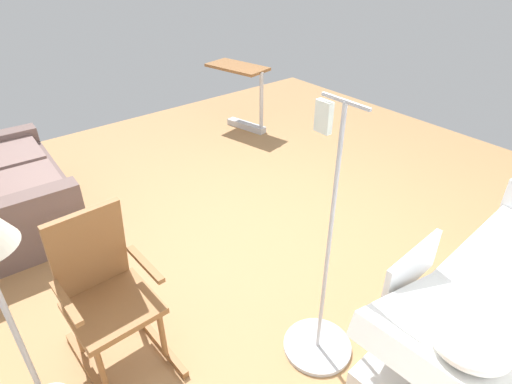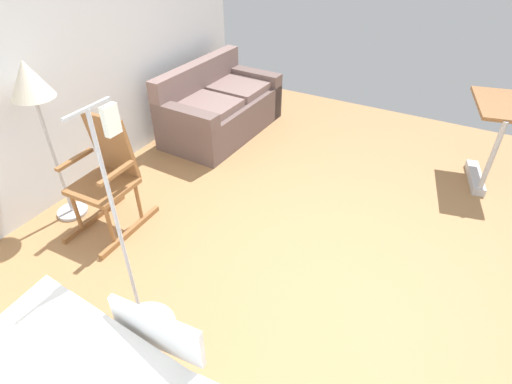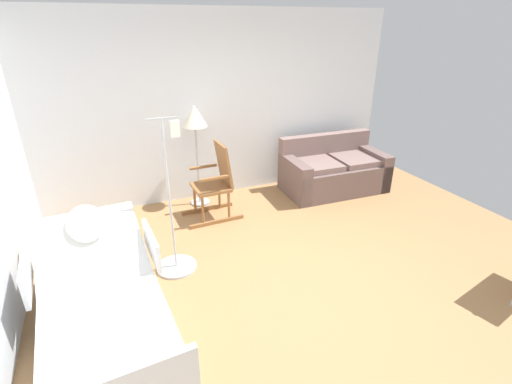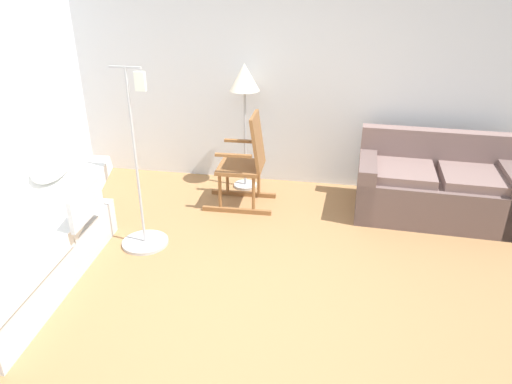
{
  "view_description": "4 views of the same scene",
  "coord_description": "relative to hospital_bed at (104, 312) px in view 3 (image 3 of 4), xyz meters",
  "views": [
    {
      "loc": [
        -2.34,
        2.15,
        2.33
      ],
      "look_at": [
        -0.19,
        0.4,
        0.61
      ],
      "focal_mm": 29.71,
      "sensor_mm": 36.0,
      "label": 1
    },
    {
      "loc": [
        -2.34,
        -0.84,
        2.48
      ],
      "look_at": [
        -0.24,
        0.31,
        0.73
      ],
      "focal_mm": 28.56,
      "sensor_mm": 36.0,
      "label": 2
    },
    {
      "loc": [
        -1.72,
        -2.83,
        2.5
      ],
      "look_at": [
        -0.29,
        0.52,
        0.84
      ],
      "focal_mm": 26.3,
      "sensor_mm": 36.0,
      "label": 3
    },
    {
      "loc": [
        0.59,
        -2.95,
        2.38
      ],
      "look_at": [
        -0.07,
        0.6,
        0.69
      ],
      "focal_mm": 32.92,
      "sensor_mm": 36.0,
      "label": 4
    }
  ],
  "objects": [
    {
      "name": "ground_plane",
      "position": [
        1.94,
        0.1,
        -0.29
      ],
      "size": [
        6.61,
        6.61,
        0.0
      ],
      "primitive_type": "plane",
      "color": "#9E7247"
    },
    {
      "name": "back_wall",
      "position": [
        1.94,
        2.6,
        1.06
      ],
      "size": [
        5.49,
        0.1,
        2.7
      ],
      "primitive_type": "cube",
      "color": "silver",
      "rests_on": "ground"
    },
    {
      "name": "hospital_bed",
      "position": [
        0.0,
        0.0,
        0.0
      ],
      "size": [
        1.11,
        2.17,
        0.92
      ],
      "color": "silver",
      "rests_on": "ground"
    },
    {
      "name": "couch",
      "position": [
        3.56,
        1.94,
        0.01
      ],
      "size": [
        1.63,
        0.91,
        0.85
      ],
      "color": "#68534F",
      "rests_on": "ground"
    },
    {
      "name": "rocking_chair",
      "position": [
        1.55,
        1.8,
        0.21
      ],
      "size": [
        0.77,
        0.52,
        1.05
      ],
      "color": "brown",
      "rests_on": "ground"
    },
    {
      "name": "floor_lamp",
      "position": [
        1.44,
        2.29,
        0.93
      ],
      "size": [
        0.34,
        0.34,
        1.48
      ],
      "color": "#B2B5BA",
      "rests_on": "ground"
    },
    {
      "name": "iv_pole",
      "position": [
        0.77,
        0.79,
        -0.04
      ],
      "size": [
        0.44,
        0.44,
        1.69
      ],
      "color": "#B2B5BA",
      "rests_on": "ground"
    }
  ]
}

